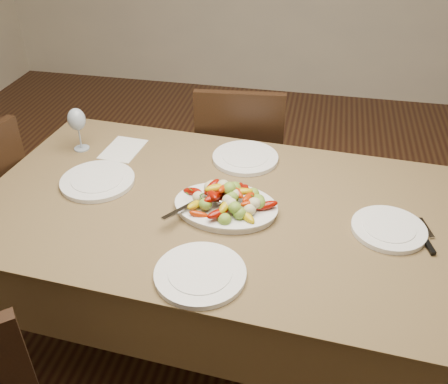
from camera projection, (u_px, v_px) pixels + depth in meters
name	position (u px, v px, depth m)	size (l,w,h in m)	color
floor	(194.00, 353.00, 2.22)	(6.00, 6.00, 0.00)	#371E10
dining_table	(224.00, 280.00, 2.06)	(1.84, 1.04, 0.76)	brown
chair_far	(241.00, 162.00, 2.66)	(0.42, 0.42, 0.95)	black
serving_platter	(226.00, 208.00, 1.82)	(0.37, 0.27, 0.02)	white
roasted_vegetables	(226.00, 195.00, 1.78)	(0.30, 0.20, 0.09)	#720A02
serving_spoon	(206.00, 203.00, 1.78)	(0.28, 0.06, 0.03)	#9EA0A8
plate_left	(98.00, 181.00, 1.97)	(0.29, 0.29, 0.02)	white
plate_right	(389.00, 229.00, 1.72)	(0.26, 0.26, 0.02)	white
plate_far	(245.00, 158.00, 2.12)	(0.28, 0.28, 0.02)	white
plate_near	(200.00, 274.00, 1.54)	(0.29, 0.29, 0.02)	white
wine_glass	(78.00, 128.00, 2.14)	(0.08, 0.08, 0.20)	#8C99A5
menu_card	(123.00, 149.00, 2.20)	(0.15, 0.21, 0.00)	silver
table_knife	(427.00, 238.00, 1.69)	(0.02, 0.20, 0.01)	#9EA0A8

